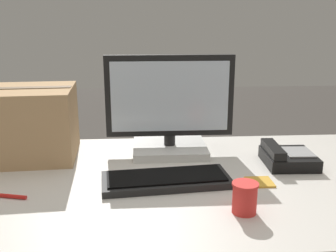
{
  "coord_description": "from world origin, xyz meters",
  "views": [
    {
      "loc": [
        -0.06,
        -1.21,
        1.28
      ],
      "look_at": [
        0.02,
        0.11,
        0.91
      ],
      "focal_mm": 42.0,
      "sensor_mm": 36.0,
      "label": 1
    }
  ],
  "objects_px": {
    "cardboard_box": "(18,123)",
    "sticky_note_pad": "(260,182)",
    "monitor": "(170,112)",
    "desk_phone": "(287,157)",
    "paper_cup_left": "(245,198)",
    "keyboard": "(166,179)",
    "pen_marker": "(6,196)"
  },
  "relations": [
    {
      "from": "cardboard_box",
      "to": "sticky_note_pad",
      "type": "relative_size",
      "value": 5.26
    },
    {
      "from": "monitor",
      "to": "cardboard_box",
      "type": "bearing_deg",
      "value": -178.38
    },
    {
      "from": "desk_phone",
      "to": "paper_cup_left",
      "type": "distance_m",
      "value": 0.43
    },
    {
      "from": "paper_cup_left",
      "to": "keyboard",
      "type": "bearing_deg",
      "value": 133.94
    },
    {
      "from": "paper_cup_left",
      "to": "cardboard_box",
      "type": "relative_size",
      "value": 0.2
    },
    {
      "from": "monitor",
      "to": "sticky_note_pad",
      "type": "relative_size",
      "value": 5.91
    },
    {
      "from": "cardboard_box",
      "to": "sticky_note_pad",
      "type": "height_order",
      "value": "cardboard_box"
    },
    {
      "from": "paper_cup_left",
      "to": "desk_phone",
      "type": "bearing_deg",
      "value": 54.76
    },
    {
      "from": "desk_phone",
      "to": "sticky_note_pad",
      "type": "height_order",
      "value": "desk_phone"
    },
    {
      "from": "keyboard",
      "to": "cardboard_box",
      "type": "distance_m",
      "value": 0.62
    },
    {
      "from": "cardboard_box",
      "to": "paper_cup_left",
      "type": "bearing_deg",
      "value": -33.66
    },
    {
      "from": "keyboard",
      "to": "desk_phone",
      "type": "relative_size",
      "value": 2.22
    },
    {
      "from": "paper_cup_left",
      "to": "cardboard_box",
      "type": "bearing_deg",
      "value": 146.34
    },
    {
      "from": "keyboard",
      "to": "sticky_note_pad",
      "type": "bearing_deg",
      "value": -9.04
    },
    {
      "from": "cardboard_box",
      "to": "pen_marker",
      "type": "distance_m",
      "value": 0.39
    },
    {
      "from": "keyboard",
      "to": "pen_marker",
      "type": "height_order",
      "value": "keyboard"
    },
    {
      "from": "keyboard",
      "to": "monitor",
      "type": "bearing_deg",
      "value": 78.05
    },
    {
      "from": "cardboard_box",
      "to": "sticky_note_pad",
      "type": "bearing_deg",
      "value": -19.71
    },
    {
      "from": "paper_cup_left",
      "to": "cardboard_box",
      "type": "height_order",
      "value": "cardboard_box"
    },
    {
      "from": "monitor",
      "to": "desk_phone",
      "type": "xyz_separation_m",
      "value": [
        0.42,
        -0.16,
        -0.13
      ]
    },
    {
      "from": "keyboard",
      "to": "desk_phone",
      "type": "distance_m",
      "value": 0.47
    },
    {
      "from": "monitor",
      "to": "keyboard",
      "type": "distance_m",
      "value": 0.34
    },
    {
      "from": "keyboard",
      "to": "cardboard_box",
      "type": "bearing_deg",
      "value": 146.5
    },
    {
      "from": "monitor",
      "to": "keyboard",
      "type": "relative_size",
      "value": 1.15
    },
    {
      "from": "paper_cup_left",
      "to": "cardboard_box",
      "type": "distance_m",
      "value": 0.9
    },
    {
      "from": "desk_phone",
      "to": "paper_cup_left",
      "type": "height_order",
      "value": "paper_cup_left"
    },
    {
      "from": "pen_marker",
      "to": "paper_cup_left",
      "type": "bearing_deg",
      "value": -176.79
    },
    {
      "from": "pen_marker",
      "to": "monitor",
      "type": "bearing_deg",
      "value": -129.38
    },
    {
      "from": "cardboard_box",
      "to": "sticky_note_pad",
      "type": "xyz_separation_m",
      "value": [
        0.84,
        -0.3,
        -0.13
      ]
    },
    {
      "from": "desk_phone",
      "to": "keyboard",
      "type": "bearing_deg",
      "value": -160.98
    },
    {
      "from": "monitor",
      "to": "cardboard_box",
      "type": "height_order",
      "value": "monitor"
    },
    {
      "from": "monitor",
      "to": "sticky_note_pad",
      "type": "height_order",
      "value": "monitor"
    }
  ]
}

